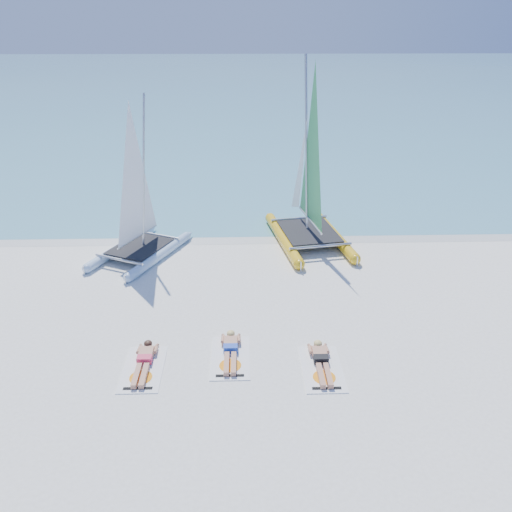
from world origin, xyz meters
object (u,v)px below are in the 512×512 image
(catamaran_yellow, at_px, (307,183))
(sunbather_a, at_px, (144,360))
(catamaran_blue, at_px, (137,210))
(towel_a, at_px, (143,369))
(towel_c, at_px, (322,369))
(sunbather_b, at_px, (230,349))
(towel_b, at_px, (230,357))
(sunbather_c, at_px, (321,360))

(catamaran_yellow, bearing_deg, sunbather_a, -131.50)
(sunbather_a, bearing_deg, catamaran_blue, 100.58)
(towel_a, bearing_deg, towel_c, -1.56)
(towel_a, distance_m, sunbather_a, 0.22)
(towel_a, height_order, sunbather_b, sunbather_b)
(towel_b, bearing_deg, sunbather_c, -8.26)
(towel_a, relative_size, sunbather_a, 1.07)
(sunbather_b, bearing_deg, catamaran_yellow, 69.69)
(sunbather_a, relative_size, towel_c, 0.93)
(catamaran_yellow, xyz_separation_m, sunbather_a, (-5.04, -8.13, -2.10))
(sunbather_a, height_order, towel_c, sunbather_a)
(sunbather_b, relative_size, towel_c, 0.93)
(catamaran_blue, distance_m, sunbather_a, 6.91)
(catamaran_yellow, height_order, towel_b, catamaran_yellow)
(catamaran_yellow, bearing_deg, catamaran_blue, -175.98)
(catamaran_yellow, relative_size, sunbather_c, 4.08)
(sunbather_a, height_order, sunbather_b, same)
(towel_c, bearing_deg, towel_a, 178.44)
(catamaran_blue, bearing_deg, towel_b, -37.06)
(sunbather_b, height_order, sunbather_c, same)
(towel_b, bearing_deg, sunbather_a, -174.41)
(sunbather_a, bearing_deg, towel_a, -90.00)
(sunbather_a, bearing_deg, towel_c, -4.00)
(towel_b, xyz_separation_m, sunbather_c, (2.31, -0.34, 0.11))
(towel_b, bearing_deg, catamaran_yellow, 70.15)
(sunbather_b, bearing_deg, towel_c, -17.30)
(sunbather_a, relative_size, sunbather_b, 1.00)
(towel_a, height_order, sunbather_c, sunbather_c)
(catamaran_blue, height_order, towel_b, catamaran_blue)
(sunbather_b, distance_m, sunbather_c, 2.37)
(catamaran_yellow, relative_size, sunbather_a, 4.08)
(catamaran_yellow, xyz_separation_m, towel_c, (-0.55, -8.45, -2.21))
(sunbather_b, relative_size, sunbather_c, 1.00)
(catamaran_blue, distance_m, catamaran_yellow, 6.48)
(catamaran_yellow, distance_m, towel_c, 8.75)
(sunbather_a, relative_size, sunbather_c, 1.00)
(sunbather_a, bearing_deg, catamaran_yellow, 58.22)
(catamaran_blue, bearing_deg, towel_c, -25.56)
(catamaran_blue, xyz_separation_m, towel_c, (5.72, -6.91, -1.74))
(catamaran_yellow, bearing_deg, towel_c, -103.45)
(catamaran_yellow, relative_size, towel_b, 3.81)
(sunbather_a, height_order, towel_b, sunbather_a)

